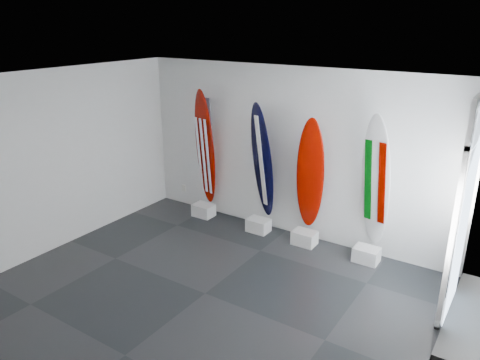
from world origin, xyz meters
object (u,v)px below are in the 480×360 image
Objects in this scene: surfboard_navy at (262,162)px; surfboard_swiss at (310,175)px; surfboard_usa at (205,148)px; surfboard_italy at (376,182)px.

surfboard_navy is 1.07× the size of surfboard_swiss.
surfboard_italy is (3.32, 0.00, -0.04)m from surfboard_usa.
surfboard_swiss is at bearing 12.01° from surfboard_usa.
surfboard_italy reaches higher than surfboard_navy.
surfboard_swiss is (0.94, 0.00, -0.07)m from surfboard_navy.
surfboard_usa is 1.04× the size of surfboard_navy.
surfboard_swiss is at bearing -166.34° from surfboard_italy.
surfboard_usa is at bearing -166.34° from surfboard_italy.
surfboard_usa reaches higher than surfboard_navy.
surfboard_usa is 1.12× the size of surfboard_swiss.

